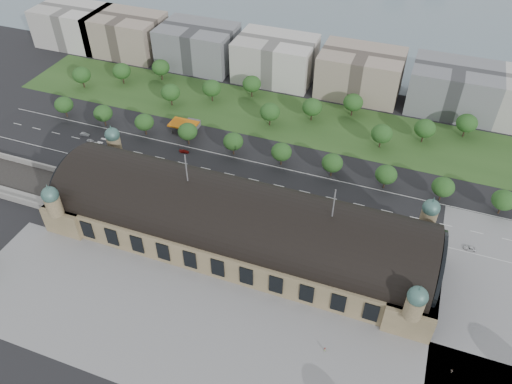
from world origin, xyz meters
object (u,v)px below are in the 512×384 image
(traffic_car_1, at_px, (85,134))
(parked_car_2, at_px, (127,174))
(traffic_car_0, at_px, (90,141))
(parked_car_1, at_px, (154,179))
(traffic_car_2, at_px, (138,157))
(bus_mid, at_px, (322,204))
(traffic_car_6, at_px, (470,248))
(parked_car_0, at_px, (126,174))
(pedestrian_0, at_px, (325,349))
(parked_car_3, at_px, (129,174))
(petrol_station, at_px, (189,124))
(bus_east, at_px, (326,204))
(parked_car_5, at_px, (156,181))
(traffic_car_3, at_px, (184,151))
(pedestrian_2, at_px, (452,371))
(traffic_car_4, at_px, (292,198))
(parked_car_4, at_px, (170,184))
(parked_car_6, at_px, (220,194))
(bus_west, at_px, (220,181))

(traffic_car_1, bearing_deg, parked_car_2, -124.62)
(traffic_car_0, bearing_deg, parked_car_1, 75.63)
(traffic_car_2, relative_size, bus_mid, 0.50)
(traffic_car_2, xyz_separation_m, traffic_car_6, (151.18, -6.73, -0.14))
(bus_mid, bearing_deg, parked_car_0, 97.27)
(pedestrian_0, bearing_deg, parked_car_1, 168.82)
(traffic_car_6, height_order, parked_car_3, parked_car_3)
(petrol_station, relative_size, traffic_car_0, 3.61)
(parked_car_0, distance_m, bus_east, 92.01)
(parked_car_2, relative_size, parked_car_5, 0.96)
(traffic_car_1, bearing_deg, traffic_car_3, -90.94)
(pedestrian_2, bearing_deg, parked_car_5, 31.74)
(traffic_car_4, bearing_deg, parked_car_0, -87.55)
(traffic_car_2, bearing_deg, parked_car_4, 55.21)
(petrol_station, relative_size, pedestrian_0, 8.23)
(parked_car_0, bearing_deg, parked_car_3, 52.93)
(parked_car_2, distance_m, parked_car_3, 1.24)
(bus_mid, bearing_deg, traffic_car_4, 89.71)
(traffic_car_4, relative_size, pedestrian_2, 2.05)
(traffic_car_6, relative_size, parked_car_4, 1.16)
(traffic_car_6, bearing_deg, traffic_car_2, -93.73)
(traffic_car_0, relative_size, parked_car_1, 0.83)
(traffic_car_4, xyz_separation_m, parked_car_0, (-76.35, -10.32, 0.12))
(traffic_car_0, xyz_separation_m, parked_car_6, (77.02, -14.82, 0.14))
(traffic_car_0, height_order, traffic_car_4, traffic_car_0)
(petrol_station, height_order, parked_car_3, petrol_station)
(traffic_car_4, xyz_separation_m, bus_mid, (13.44, -0.28, 0.93))
(traffic_car_3, distance_m, bus_mid, 74.14)
(parked_car_4, distance_m, parked_car_6, 23.97)
(bus_west, bearing_deg, traffic_car_0, 86.83)
(traffic_car_6, bearing_deg, parked_car_0, -88.76)
(traffic_car_1, height_order, bus_mid, bus_mid)
(parked_car_5, bearing_deg, pedestrian_0, 38.00)
(parked_car_1, height_order, parked_car_6, parked_car_6)
(parked_car_0, relative_size, parked_car_4, 1.17)
(traffic_car_3, relative_size, parked_car_3, 1.02)
(bus_west, height_order, pedestrian_0, bus_west)
(petrol_station, relative_size, parked_car_3, 3.07)
(parked_car_4, distance_m, parked_car_5, 6.83)
(pedestrian_2, bearing_deg, parked_car_2, 33.71)
(traffic_car_2, xyz_separation_m, parked_car_3, (3.18, -13.07, -0.01))
(pedestrian_2, bearing_deg, parked_car_4, 30.54)
(traffic_car_6, xyz_separation_m, parked_car_5, (-134.26, -6.33, 0.11))
(parked_car_4, height_order, parked_car_6, parked_car_6)
(traffic_car_6, height_order, parked_car_1, parked_car_1)
(petrol_station, height_order, traffic_car_3, petrol_station)
(parked_car_5, xyz_separation_m, pedestrian_0, (92.45, -56.25, 0.10))
(petrol_station, bearing_deg, parked_car_5, -83.34)
(bus_mid, bearing_deg, traffic_car_1, 86.26)
(bus_east, bearing_deg, pedestrian_0, -161.53)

